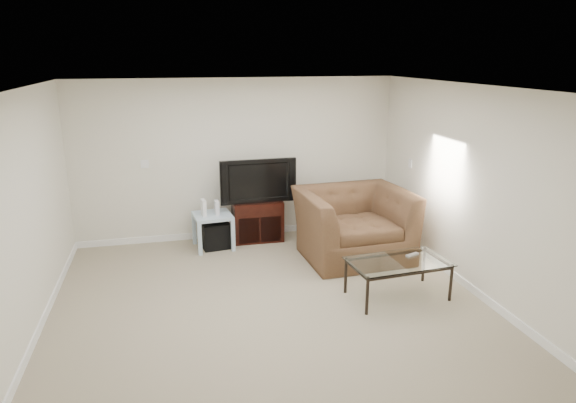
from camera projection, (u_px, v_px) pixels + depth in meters
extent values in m
plane|color=tan|center=(270.00, 305.00, 6.00)|extent=(5.00, 5.00, 0.00)
plane|color=white|center=(268.00, 87.00, 5.31)|extent=(5.00, 5.00, 0.00)
cube|color=silver|center=(238.00, 160.00, 8.00)|extent=(5.00, 0.02, 2.50)
cube|color=silver|center=(23.00, 219.00, 5.10)|extent=(0.02, 5.00, 2.50)
cube|color=silver|center=(471.00, 190.00, 6.22)|extent=(0.02, 5.00, 2.50)
cube|color=white|center=(145.00, 164.00, 7.67)|extent=(0.12, 0.02, 0.12)
cube|color=white|center=(410.00, 164.00, 7.71)|extent=(0.02, 0.09, 0.13)
cube|color=white|center=(415.00, 230.00, 7.69)|extent=(0.02, 0.08, 0.12)
cube|color=black|center=(257.00, 207.00, 8.01)|extent=(0.45, 0.32, 0.06)
imported|color=black|center=(257.00, 179.00, 7.89)|extent=(1.10, 0.25, 0.68)
cube|color=black|center=(215.00, 235.00, 7.80)|extent=(0.46, 0.46, 0.41)
cube|color=white|center=(204.00, 208.00, 7.58)|extent=(0.08, 0.18, 0.24)
cube|color=silver|center=(217.00, 208.00, 7.65)|extent=(0.06, 0.16, 0.21)
imported|color=brown|center=(354.00, 213.00, 7.29)|extent=(1.56, 1.06, 1.32)
cube|color=#B2B2B7|center=(412.00, 255.00, 6.27)|extent=(0.19, 0.11, 0.02)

